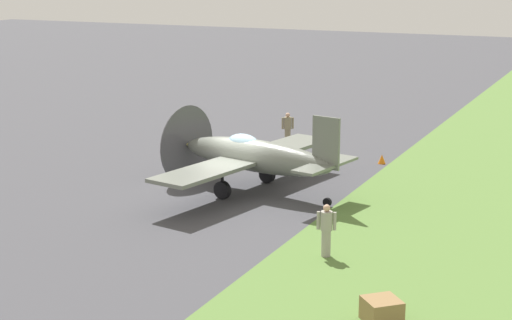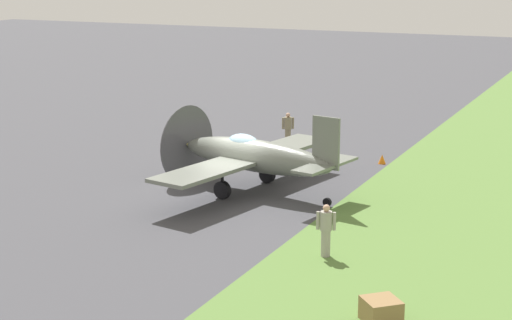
# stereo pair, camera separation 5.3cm
# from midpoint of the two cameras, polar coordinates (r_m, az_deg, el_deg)

# --- Properties ---
(ground_plane) EXTENTS (160.00, 160.00, 0.00)m
(ground_plane) POSITION_cam_midpoint_polar(r_m,az_deg,el_deg) (33.67, -2.23, -2.52)
(ground_plane) COLOR #424247
(grass_verge) EXTENTS (120.00, 11.00, 0.01)m
(grass_verge) POSITION_cam_midpoint_polar(r_m,az_deg,el_deg) (30.61, 14.66, -4.59)
(grass_verge) COLOR #567A38
(grass_verge) RESTS_ON ground
(airplane_lead) EXTENTS (10.38, 8.28, 3.67)m
(airplane_lead) POSITION_cam_midpoint_polar(r_m,az_deg,el_deg) (33.96, -0.27, 0.32)
(airplane_lead) COLOR slate
(airplane_lead) RESTS_ON ground
(ground_crew_chief) EXTENTS (0.39, 0.55, 1.73)m
(ground_crew_chief) POSITION_cam_midpoint_polar(r_m,az_deg,el_deg) (42.71, 2.14, 2.16)
(ground_crew_chief) COLOR #847A5B
(ground_crew_chief) RESTS_ON ground
(ground_crew_mechanic) EXTENTS (0.38, 0.61, 1.73)m
(ground_crew_mechanic) POSITION_cam_midpoint_polar(r_m,az_deg,el_deg) (26.79, 4.77, -4.72)
(ground_crew_mechanic) COLOR #9E998E
(ground_crew_mechanic) RESTS_ON ground
(supply_crate) EXTENTS (1.27, 1.27, 0.64)m
(supply_crate) POSITION_cam_midpoint_polar(r_m,az_deg,el_deg) (22.44, 8.51, -10.13)
(supply_crate) COLOR olive
(supply_crate) RESTS_ON ground
(runway_marker_cone) EXTENTS (0.36, 0.36, 0.44)m
(runway_marker_cone) POSITION_cam_midpoint_polar(r_m,az_deg,el_deg) (39.48, 8.55, 0.06)
(runway_marker_cone) COLOR orange
(runway_marker_cone) RESTS_ON ground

